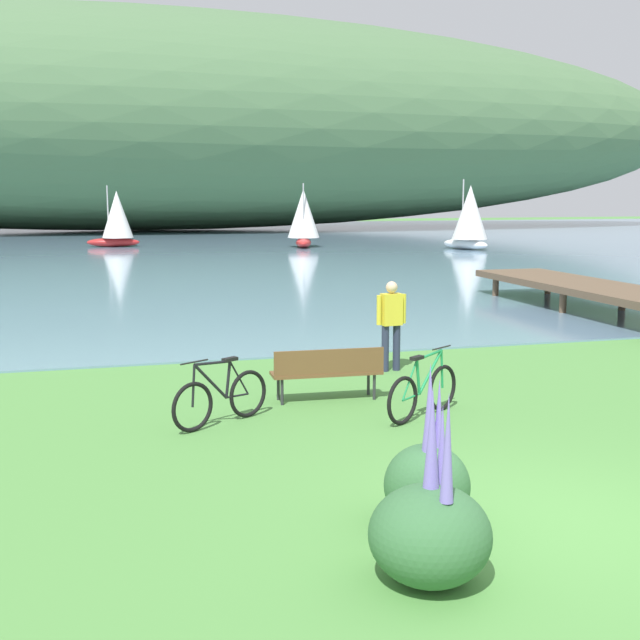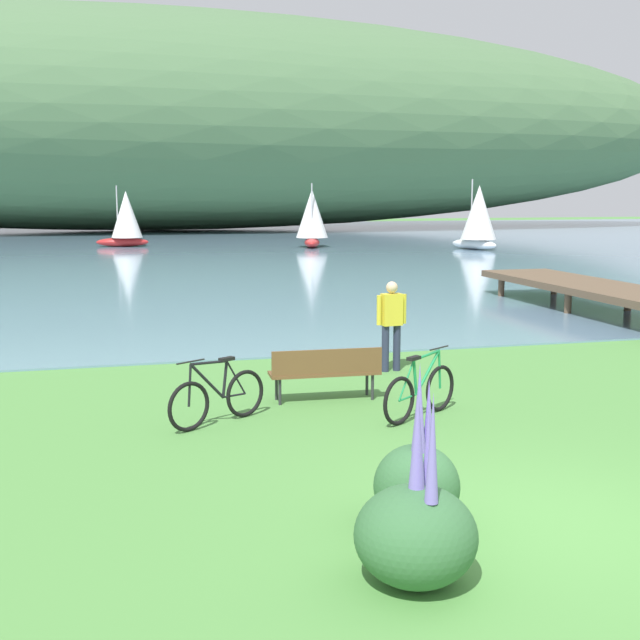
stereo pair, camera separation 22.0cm
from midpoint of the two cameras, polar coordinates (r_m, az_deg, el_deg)
ground_plane at (r=8.90m, az=16.85°, el=-13.49°), size 200.00×200.00×0.00m
bay_water at (r=56.24m, az=-10.07°, el=5.30°), size 180.00×80.00×0.04m
distant_hillside at (r=77.67m, az=-11.40°, el=13.47°), size 112.63×28.00×19.65m
park_bench_near_camera at (r=13.14m, az=0.87°, el=-3.49°), size 1.82×0.55×0.88m
bicycle_leaning_near_bench at (r=12.30m, az=7.57°, el=-5.02°), size 1.51×1.02×1.01m
bicycle_beside_path at (r=11.94m, az=-6.67°, el=-5.41°), size 1.54×0.98×1.01m
person_at_shoreline at (r=15.35m, az=5.44°, el=-0.01°), size 0.61×0.26×1.71m
echium_bush_closest_to_camera at (r=7.22m, az=7.64°, el=-14.49°), size 1.06×1.06×1.75m
echium_bush_beside_closest at (r=8.37m, az=7.58°, el=-11.09°), size 0.87×0.87×1.68m
sailboat_nearest_to_shore at (r=51.27m, az=-0.44°, el=7.22°), size 2.44×3.50×3.96m
sailboat_mid_bay at (r=53.12m, az=-13.35°, el=6.98°), size 3.37×2.20×3.84m
sailboat_toward_hillside at (r=49.70m, az=11.16°, el=7.13°), size 2.70×3.69×4.18m
pier_dock at (r=24.19m, az=19.23°, el=2.07°), size 2.40×10.00×0.80m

